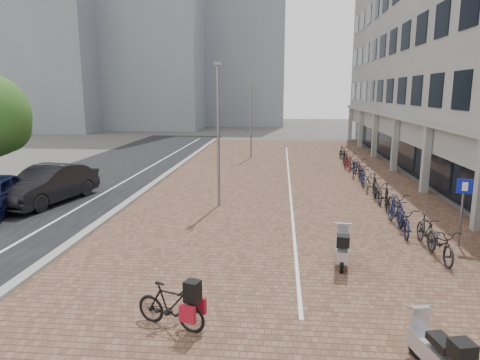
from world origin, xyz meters
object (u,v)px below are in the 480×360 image
at_px(car_dark, 48,185).
at_px(scooter_front, 342,247).
at_px(parking_sign, 463,202).
at_px(hero_bike, 170,305).
at_px(scooter_back, 436,349).

height_order(car_dark, scooter_front, car_dark).
xyz_separation_m(scooter_front, parking_sign, (4.00, 1.94, 0.92)).
distance_m(hero_bike, scooter_back, 5.15).
distance_m(scooter_front, parking_sign, 4.54).
bearing_deg(scooter_front, car_dark, 161.25).
height_order(hero_bike, scooter_back, hero_bike).
distance_m(car_dark, scooter_back, 17.17).
bearing_deg(car_dark, scooter_front, -14.95).
bearing_deg(car_dark, scooter_back, -28.60).
bearing_deg(hero_bike, parking_sign, -35.33).
xyz_separation_m(car_dark, scooter_front, (12.19, -6.07, -0.29)).
xyz_separation_m(hero_bike, scooter_front, (4.08, 3.80, 0.04)).
relative_size(scooter_back, parking_sign, 0.71).
xyz_separation_m(car_dark, hero_bike, (8.11, -9.88, -0.33)).
relative_size(car_dark, scooter_back, 3.25).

